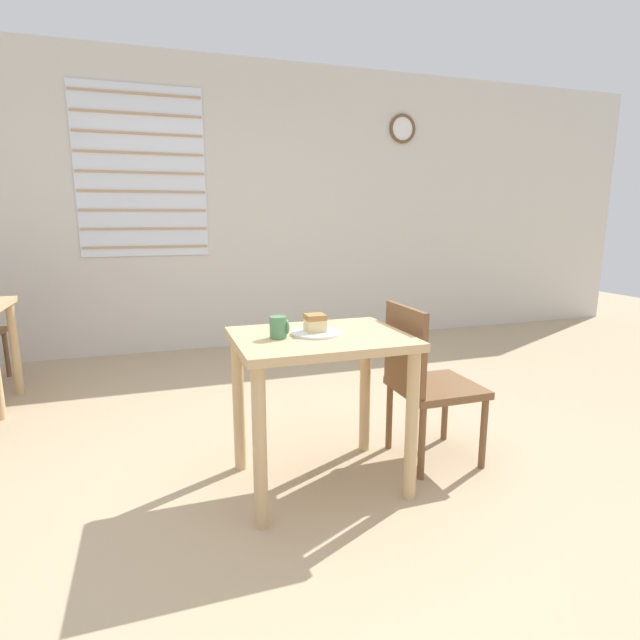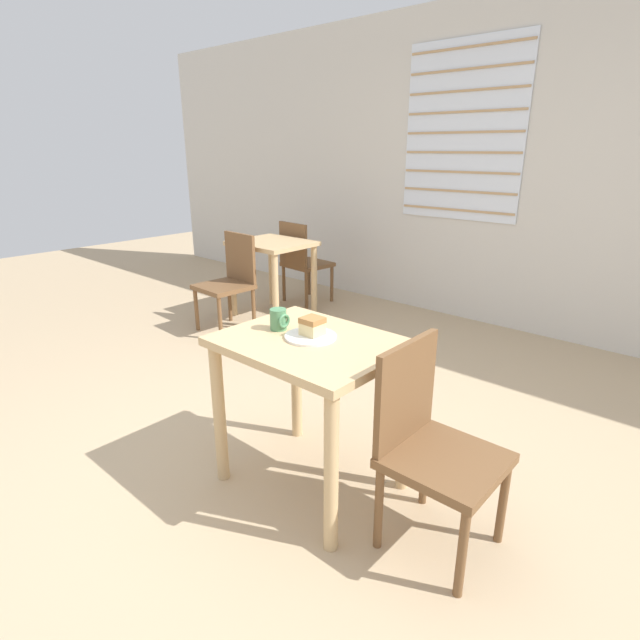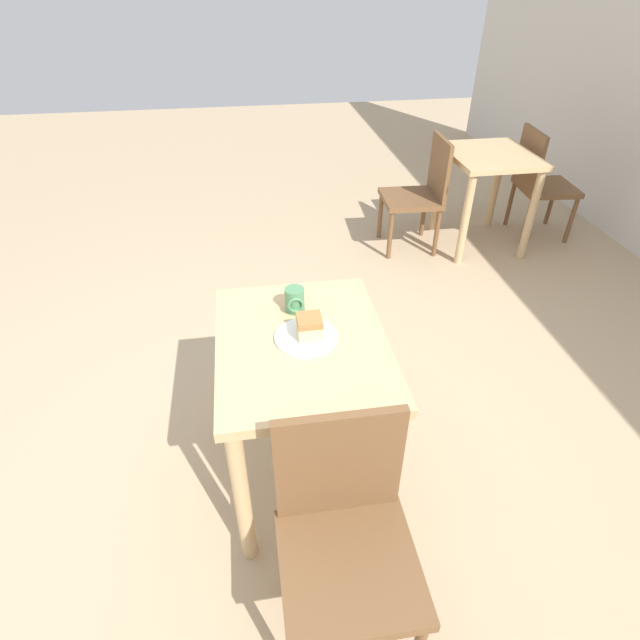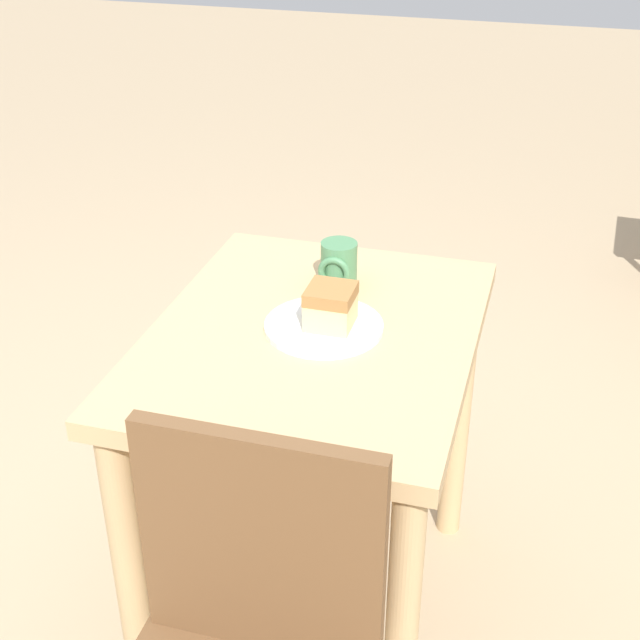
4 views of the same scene
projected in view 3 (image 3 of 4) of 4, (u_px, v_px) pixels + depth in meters
The scene contains 9 objects.
ground_plane at pixel (277, 455), 2.38m from camera, with size 14.00×14.00×0.00m, color tan.
dining_table_near at pixel (303, 371), 1.95m from camera, with size 0.81×0.64×0.77m.
dining_table_far at pixel (487, 173), 3.82m from camera, with size 0.71×0.62×0.74m.
chair_near_window at pixel (345, 534), 1.56m from camera, with size 0.43×0.43×0.87m.
chair_far_corner at pixel (420, 191), 3.84m from camera, with size 0.45×0.45×0.87m.
chair_far_opposite at pixel (539, 181), 4.03m from camera, with size 0.46×0.46×0.87m.
plate at pixel (306, 337), 1.87m from camera, with size 0.24×0.24×0.01m.
cake_slice at pixel (309, 326), 1.85m from camera, with size 0.09×0.09×0.08m.
coffee_mug at pixel (295, 300), 1.99m from camera, with size 0.09×0.08×0.10m.
Camera 3 is at (1.56, -0.04, 1.92)m, focal length 28.00 mm.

